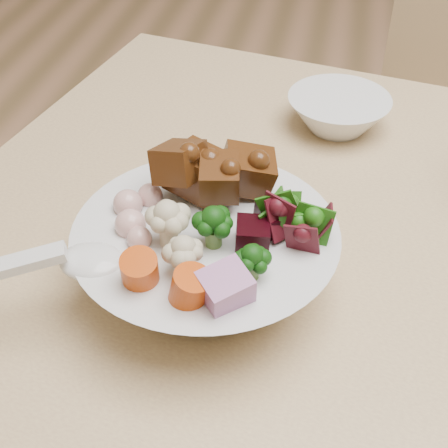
# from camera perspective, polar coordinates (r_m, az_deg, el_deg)

# --- Properties ---
(food_bowl) EXTENTS (0.25, 0.25, 0.13)m
(food_bowl) POSITION_cam_1_polar(r_m,az_deg,el_deg) (0.59, -1.43, -2.77)
(food_bowl) COLOR silver
(food_bowl) RESTS_ON dining_table
(soup_spoon) EXTENTS (0.16, 0.09, 0.03)m
(soup_spoon) POSITION_cam_1_polar(r_m,az_deg,el_deg) (0.55, -13.99, -3.50)
(soup_spoon) COLOR silver
(soup_spoon) RESTS_ON food_bowl
(side_bowl) EXTENTS (0.13, 0.13, 0.04)m
(side_bowl) POSITION_cam_1_polar(r_m,az_deg,el_deg) (0.85, 10.37, 9.97)
(side_bowl) COLOR silver
(side_bowl) RESTS_ON dining_table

